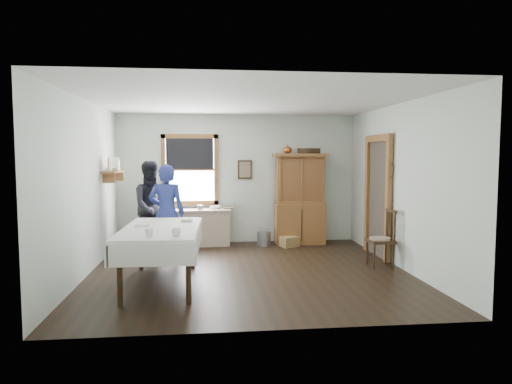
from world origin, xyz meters
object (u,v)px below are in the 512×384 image
Objects in this scene: woman_blue at (167,217)px; pail at (264,238)px; work_counter at (198,227)px; spindle_chair at (380,238)px; dining_table at (161,256)px; wicker_basket at (289,242)px; figure_dark at (153,210)px; china_hutch at (300,199)px.

pail is at bearing -140.57° from woman_blue.
spindle_chair reaches higher than work_counter.
dining_table reaches higher than wicker_basket.
woman_blue is at bearing 165.60° from spindle_chair.
spindle_chair is 0.60× the size of figure_dark.
china_hutch reaches higher than dining_table.
spindle_chair is 2.62m from pail.
work_counter reaches higher than pail.
figure_dark is at bearing -169.89° from pail.
dining_table is at bearing -124.25° from pail.
work_counter is at bearing 172.82° from pail.
dining_table is at bearing -171.40° from spindle_chair.
wicker_basket is at bearing -19.80° from pail.
figure_dark is at bearing -148.67° from work_counter.
spindle_chair reaches higher than pail.
pail is 0.86× the size of wicker_basket.
pail is (1.81, 2.66, -0.27)m from dining_table.
wicker_basket is (1.84, -0.35, -0.27)m from work_counter.
work_counter is 2.19m from china_hutch.
wicker_basket is (-1.21, 1.78, -0.38)m from spindle_chair.
work_counter is at bearing 80.54° from dining_table.
dining_table is 1.49m from woman_blue.
wicker_basket is at bearing -127.21° from china_hutch.
woman_blue is at bearing 91.67° from dining_table.
china_hutch is 2.98m from woman_blue.
figure_dark is at bearing -62.72° from woman_blue.
pail is 0.53m from wicker_basket.
work_counter is 1.10m from figure_dark.
wicker_basket is at bearing -150.02° from woman_blue.
pail is at bearing 128.24° from spindle_chair.
figure_dark is (-0.84, -0.56, 0.43)m from work_counter.
pail is 2.31m from figure_dark.
china_hutch reaches higher than work_counter.
figure_dark is (-3.88, 1.57, 0.33)m from spindle_chair.
china_hutch reaches higher than pail.
wicker_basket is 2.66m from woman_blue.
spindle_chair is 2.18m from wicker_basket.
woman_blue reaches higher than spindle_chair.
woman_blue is (-0.51, -1.39, 0.41)m from work_counter.
work_counter is 1.54m from woman_blue.
figure_dark reaches higher than work_counter.
figure_dark is (-2.68, -0.21, 0.70)m from wicker_basket.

